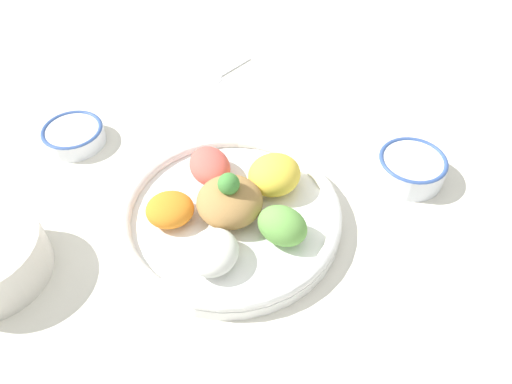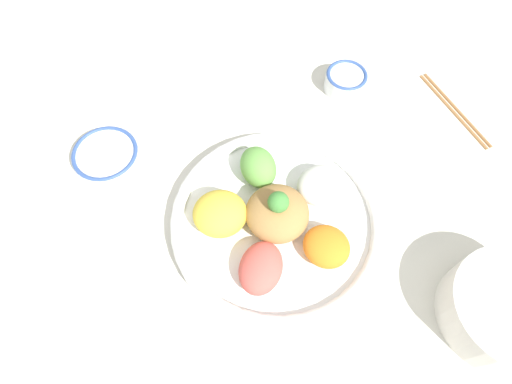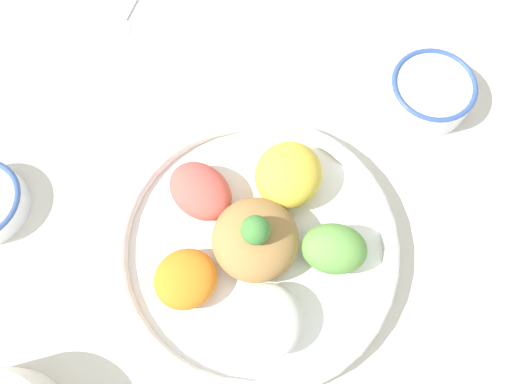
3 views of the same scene
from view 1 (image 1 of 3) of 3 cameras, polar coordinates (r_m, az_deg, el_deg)
name	(u,v)px [view 1 (image 1 of 3)]	position (r m, az deg, el deg)	size (l,w,h in m)	color
ground_plane	(235,205)	(0.82, -2.44, -1.51)	(2.40, 2.40, 0.00)	silver
salad_platter	(232,211)	(0.78, -2.80, -2.16)	(0.35, 0.35, 0.11)	white
sauce_bowl_red	(411,167)	(0.89, 17.31, 2.72)	(0.11, 0.11, 0.05)	white
sauce_bowl_dark	(74,135)	(0.98, -20.13, 6.18)	(0.11, 0.11, 0.03)	white
serving_spoon_main	(221,74)	(1.10, -4.00, 13.33)	(0.13, 0.08, 0.01)	silver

